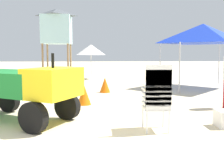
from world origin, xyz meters
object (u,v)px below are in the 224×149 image
object	(u,v)px
traffic_cone_far	(105,85)
stacked_plastic_chairs	(157,93)
traffic_cone_near	(84,95)
popup_canopy	(203,34)
lifeguard_tower	(57,26)
beach_umbrella_left	(91,50)
utility_cart	(23,86)

from	to	relation	value
traffic_cone_far	stacked_plastic_chairs	bearing A→B (deg)	-80.34
traffic_cone_near	popup_canopy	bearing A→B (deg)	33.85
lifeguard_tower	traffic_cone_far	bearing A→B (deg)	-68.18
beach_umbrella_left	traffic_cone_near	bearing A→B (deg)	-90.27
stacked_plastic_chairs	lifeguard_tower	distance (m)	12.91
utility_cart	traffic_cone_far	xyz separation A→B (m)	(1.90, 4.03, -0.50)
stacked_plastic_chairs	traffic_cone_near	bearing A→B (deg)	119.67
utility_cart	traffic_cone_far	size ratio (longest dim) A/B	4.90
beach_umbrella_left	traffic_cone_far	bearing A→B (deg)	-82.85
traffic_cone_far	beach_umbrella_left	bearing A→B (deg)	97.15
utility_cart	beach_umbrella_left	distance (m)	9.27
popup_canopy	traffic_cone_near	bearing A→B (deg)	-146.15
lifeguard_tower	beach_umbrella_left	bearing A→B (deg)	-42.95
lifeguard_tower	traffic_cone_near	world-z (taller)	lifeguard_tower
utility_cart	lifeguard_tower	world-z (taller)	lifeguard_tower
beach_umbrella_left	traffic_cone_far	xyz separation A→B (m)	(0.64, -5.11, -1.39)
popup_canopy	traffic_cone_near	xyz separation A→B (m)	(-4.86, -3.26, -2.02)
stacked_plastic_chairs	lifeguard_tower	size ratio (longest dim) A/B	0.30
utility_cart	traffic_cone_far	world-z (taller)	utility_cart
traffic_cone_near	stacked_plastic_chairs	bearing A→B (deg)	-60.33
stacked_plastic_chairs	beach_umbrella_left	bearing A→B (deg)	98.39
lifeguard_tower	traffic_cone_far	world-z (taller)	lifeguard_tower
popup_canopy	traffic_cone_near	size ratio (longest dim) A/B	5.07
stacked_plastic_chairs	popup_canopy	world-z (taller)	popup_canopy
traffic_cone_near	traffic_cone_far	distance (m)	2.36
popup_canopy	lifeguard_tower	size ratio (longest dim) A/B	0.68
utility_cart	beach_umbrella_left	world-z (taller)	beach_umbrella_left
stacked_plastic_chairs	traffic_cone_near	distance (m)	3.09
lifeguard_tower	utility_cart	bearing A→B (deg)	-84.99
lifeguard_tower	traffic_cone_near	bearing A→B (deg)	-76.88
popup_canopy	lifeguard_tower	xyz separation A→B (m)	(-7.06, 6.20, 0.89)
popup_canopy	traffic_cone_far	xyz separation A→B (m)	(-4.18, -1.00, -2.03)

